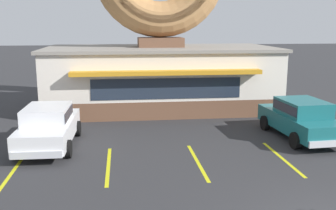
% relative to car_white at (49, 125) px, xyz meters
% --- Properties ---
extents(donut_shop_building, '(12.30, 6.75, 10.96)m').
position_rel_car_white_xyz_m(donut_shop_building, '(4.91, 6.65, 2.87)').
color(donut_shop_building, brown).
rests_on(donut_shop_building, ground).
extents(car_white, '(2.04, 4.59, 1.60)m').
position_rel_car_white_xyz_m(car_white, '(0.00, 0.00, 0.00)').
color(car_white, silver).
rests_on(car_white, ground).
extents(car_teal, '(2.18, 4.65, 1.60)m').
position_rel_car_white_xyz_m(car_teal, '(9.97, 0.03, 0.00)').
color(car_teal, '#196066').
rests_on(car_teal, ground).
extents(trash_bin, '(0.57, 0.57, 0.97)m').
position_rel_car_white_xyz_m(trash_bin, '(10.14, 4.06, -0.37)').
color(trash_bin, '#51565B').
rests_on(trash_bin, ground).
extents(parking_stripe_far_left, '(0.12, 3.60, 0.01)m').
position_rel_car_white_xyz_m(parking_stripe_far_left, '(-0.73, -2.29, -0.87)').
color(parking_stripe_far_left, yellow).
rests_on(parking_stripe_far_left, ground).
extents(parking_stripe_left, '(0.12, 3.60, 0.01)m').
position_rel_car_white_xyz_m(parking_stripe_left, '(2.27, -2.29, -0.87)').
color(parking_stripe_left, yellow).
rests_on(parking_stripe_left, ground).
extents(parking_stripe_mid_left, '(0.12, 3.60, 0.01)m').
position_rel_car_white_xyz_m(parking_stripe_mid_left, '(5.27, -2.29, -0.87)').
color(parking_stripe_mid_left, yellow).
rests_on(parking_stripe_mid_left, ground).
extents(parking_stripe_centre, '(0.12, 3.60, 0.01)m').
position_rel_car_white_xyz_m(parking_stripe_centre, '(8.27, -2.29, -0.87)').
color(parking_stripe_centre, yellow).
rests_on(parking_stripe_centre, ground).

